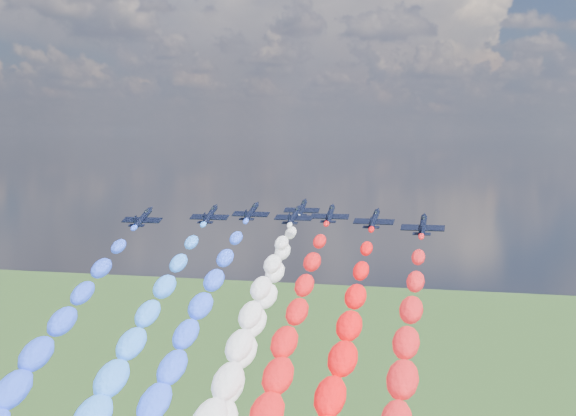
# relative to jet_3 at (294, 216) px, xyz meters

# --- Properties ---
(jet_0) EXTENTS (8.57, 11.55, 5.99)m
(jet_0) POSITION_rel_jet_3_xyz_m (-30.12, -11.75, 0.00)
(jet_0) COLOR black
(jet_1) EXTENTS (8.63, 11.60, 5.99)m
(jet_1) POSITION_rel_jet_3_xyz_m (-18.20, -3.06, 0.00)
(jet_1) COLOR black
(trail_1) EXTENTS (6.77, 103.14, 54.82)m
(trail_1) POSITION_rel_jet_3_xyz_m (-18.20, -55.73, -25.57)
(trail_1) COLOR #3181FF
(jet_2) EXTENTS (8.76, 11.69, 5.99)m
(jet_2) POSITION_rel_jet_3_xyz_m (-11.12, 4.96, 0.00)
(jet_2) COLOR black
(trail_2) EXTENTS (6.77, 103.14, 54.82)m
(trail_2) POSITION_rel_jet_3_xyz_m (-11.12, -47.71, -25.57)
(trail_2) COLOR #2A52FF
(jet_3) EXTENTS (9.00, 11.85, 5.99)m
(jet_3) POSITION_rel_jet_3_xyz_m (0.00, 0.00, 0.00)
(jet_3) COLOR black
(trail_3) EXTENTS (6.77, 103.14, 54.82)m
(trail_3) POSITION_rel_jet_3_xyz_m (0.00, -52.67, -25.57)
(trail_3) COLOR silver
(jet_4) EXTENTS (8.78, 11.70, 5.99)m
(jet_4) POSITION_rel_jet_3_xyz_m (-1.81, 16.16, 0.00)
(jet_4) COLOR black
(trail_4) EXTENTS (6.77, 103.14, 54.82)m
(trail_4) POSITION_rel_jet_3_xyz_m (-1.81, -36.51, -25.57)
(trail_4) COLOR white
(jet_5) EXTENTS (8.84, 11.75, 5.99)m
(jet_5) POSITION_rel_jet_3_xyz_m (7.10, 4.25, 0.00)
(jet_5) COLOR black
(trail_5) EXTENTS (6.77, 103.14, 54.82)m
(trail_5) POSITION_rel_jet_3_xyz_m (7.10, -48.42, -25.57)
(trail_5) COLOR red
(jet_6) EXTENTS (8.92, 11.80, 5.99)m
(jet_6) POSITION_rel_jet_3_xyz_m (17.74, -3.41, 0.00)
(jet_6) COLOR black
(jet_7) EXTENTS (8.36, 11.39, 5.99)m
(jet_7) POSITION_rel_jet_3_xyz_m (28.21, -11.68, 0.00)
(jet_7) COLOR black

